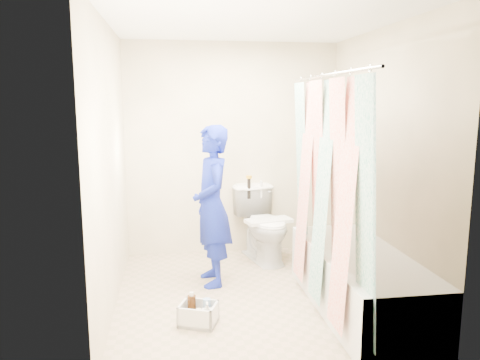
{
  "coord_description": "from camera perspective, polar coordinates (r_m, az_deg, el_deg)",
  "views": [
    {
      "loc": [
        -0.7,
        -3.97,
        1.76
      ],
      "look_at": [
        -0.05,
        0.37,
        1.01
      ],
      "focal_mm": 35.0,
      "sensor_mm": 36.0,
      "label": 1
    }
  ],
  "objects": [
    {
      "name": "wall_front",
      "position": [
        2.82,
        6.01,
        -1.76
      ],
      "size": [
        2.4,
        0.02,
        2.4
      ],
      "primitive_type": "cube",
      "color": "beige",
      "rests_on": "ground"
    },
    {
      "name": "wall_left",
      "position": [
        4.04,
        -15.55,
        1.42
      ],
      "size": [
        0.02,
        2.6,
        2.4
      ],
      "primitive_type": "cube",
      "color": "beige",
      "rests_on": "ground"
    },
    {
      "name": "wall_back",
      "position": [
        5.35,
        -0.94,
        3.72
      ],
      "size": [
        2.4,
        0.02,
        2.4
      ],
      "primitive_type": "cube",
      "color": "beige",
      "rests_on": "ground"
    },
    {
      "name": "plumber",
      "position": [
        4.46,
        -3.45,
        -3.17
      ],
      "size": [
        0.43,
        0.6,
        1.53
      ],
      "primitive_type": "imported",
      "rotation": [
        0.0,
        0.0,
        -1.45
      ],
      "color": "navy",
      "rests_on": "ground"
    },
    {
      "name": "wall_right",
      "position": [
        4.44,
        16.92,
        2.06
      ],
      "size": [
        0.02,
        2.6,
        2.4
      ],
      "primitive_type": "cube",
      "color": "beige",
      "rests_on": "ground"
    },
    {
      "name": "shower_curtain",
      "position": [
        3.82,
        10.26,
        -1.58
      ],
      "size": [
        0.06,
        1.75,
        1.8
      ],
      "primitive_type": "cube",
      "color": "white",
      "rests_on": "curtain_rod"
    },
    {
      "name": "tank_internals",
      "position": [
        5.28,
        1.5,
        -0.77
      ],
      "size": [
        0.19,
        0.08,
        0.26
      ],
      "color": "black",
      "rests_on": "toilet"
    },
    {
      "name": "ceiling",
      "position": [
        4.08,
        1.54,
        18.75
      ],
      "size": [
        2.4,
        2.6,
        0.02
      ],
      "primitive_type": "cube",
      "color": "white",
      "rests_on": "wall_back"
    },
    {
      "name": "bathtub",
      "position": [
        4.15,
        14.36,
        -11.67
      ],
      "size": [
        0.7,
        1.75,
        0.5
      ],
      "color": "silver",
      "rests_on": "ground"
    },
    {
      "name": "floor",
      "position": [
        4.4,
        1.39,
        -13.85
      ],
      "size": [
        2.6,
        2.6,
        0.0
      ],
      "primitive_type": "plane",
      "color": "tan",
      "rests_on": "ground"
    },
    {
      "name": "toilet",
      "position": [
        5.19,
        2.9,
        -5.4
      ],
      "size": [
        0.63,
        0.88,
        0.81
      ],
      "primitive_type": "imported",
      "rotation": [
        0.0,
        0.0,
        0.24
      ],
      "color": "silver",
      "rests_on": "ground"
    },
    {
      "name": "cleaning_caddy",
      "position": [
        3.87,
        -4.98,
        -16.06
      ],
      "size": [
        0.35,
        0.31,
        0.22
      ],
      "rotation": [
        0.0,
        0.0,
        -0.37
      ],
      "color": "silver",
      "rests_on": "ground"
    },
    {
      "name": "curtain_rod",
      "position": [
        3.75,
        10.7,
        12.48
      ],
      "size": [
        0.02,
        1.9,
        0.02
      ],
      "primitive_type": "cylinder",
      "rotation": [
        1.57,
        0.0,
        0.0
      ],
      "color": "silver",
      "rests_on": "wall_back"
    },
    {
      "name": "tank_lid",
      "position": [
        5.06,
        3.53,
        -4.99
      ],
      "size": [
        0.53,
        0.33,
        0.04
      ],
      "primitive_type": "cube",
      "rotation": [
        0.0,
        0.0,
        0.24
      ],
      "color": "white",
      "rests_on": "toilet"
    }
  ]
}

